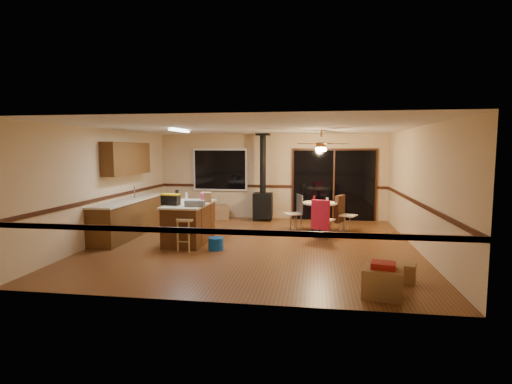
% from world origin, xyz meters
% --- Properties ---
extents(floor, '(7.00, 7.00, 0.00)m').
position_xyz_m(floor, '(0.00, 0.00, 0.00)').
color(floor, brown).
rests_on(floor, ground).
extents(ceiling, '(7.00, 7.00, 0.00)m').
position_xyz_m(ceiling, '(0.00, 0.00, 2.60)').
color(ceiling, silver).
rests_on(ceiling, ground).
extents(wall_back, '(7.00, 0.00, 7.00)m').
position_xyz_m(wall_back, '(0.00, 3.50, 1.30)').
color(wall_back, tan).
rests_on(wall_back, ground).
extents(wall_front, '(7.00, 0.00, 7.00)m').
position_xyz_m(wall_front, '(0.00, -3.50, 1.30)').
color(wall_front, tan).
rests_on(wall_front, ground).
extents(wall_left, '(0.00, 7.00, 7.00)m').
position_xyz_m(wall_left, '(-3.50, 0.00, 1.30)').
color(wall_left, tan).
rests_on(wall_left, ground).
extents(wall_right, '(0.00, 7.00, 7.00)m').
position_xyz_m(wall_right, '(3.50, 0.00, 1.30)').
color(wall_right, tan).
rests_on(wall_right, ground).
extents(chair_rail, '(7.00, 7.00, 0.08)m').
position_xyz_m(chair_rail, '(0.00, 0.00, 1.00)').
color(chair_rail, '#36190D').
rests_on(chair_rail, ground).
extents(window, '(1.72, 0.10, 1.32)m').
position_xyz_m(window, '(-1.60, 3.45, 1.50)').
color(window, black).
rests_on(window, ground).
extents(sliding_door, '(2.52, 0.10, 2.10)m').
position_xyz_m(sliding_door, '(1.90, 3.45, 1.05)').
color(sliding_door, black).
rests_on(sliding_door, ground).
extents(lower_cabinets, '(0.60, 3.00, 0.86)m').
position_xyz_m(lower_cabinets, '(-3.20, 0.50, 0.43)').
color(lower_cabinets, '#543215').
rests_on(lower_cabinets, ground).
extents(countertop, '(0.64, 3.04, 0.04)m').
position_xyz_m(countertop, '(-3.20, 0.50, 0.88)').
color(countertop, beige).
rests_on(countertop, lower_cabinets).
extents(upper_cabinets, '(0.35, 2.00, 0.80)m').
position_xyz_m(upper_cabinets, '(-3.33, 0.70, 1.90)').
color(upper_cabinets, '#543215').
rests_on(upper_cabinets, ground).
extents(kitchen_island, '(0.88, 1.68, 0.90)m').
position_xyz_m(kitchen_island, '(-1.50, 0.00, 0.45)').
color(kitchen_island, '#4B2912').
rests_on(kitchen_island, ground).
extents(wood_stove, '(0.55, 0.50, 2.52)m').
position_xyz_m(wood_stove, '(-0.20, 3.05, 0.73)').
color(wood_stove, black).
rests_on(wood_stove, ground).
extents(ceiling_fan, '(0.24, 0.24, 0.55)m').
position_xyz_m(ceiling_fan, '(1.48, 1.53, 2.21)').
color(ceiling_fan, brown).
rests_on(ceiling_fan, ceiling).
extents(fluorescent_strip, '(0.10, 1.20, 0.04)m').
position_xyz_m(fluorescent_strip, '(-1.80, 0.30, 2.56)').
color(fluorescent_strip, white).
rests_on(fluorescent_strip, ceiling).
extents(toolbox_grey, '(0.43, 0.27, 0.13)m').
position_xyz_m(toolbox_grey, '(-1.22, -0.47, 0.96)').
color(toolbox_grey, slate).
rests_on(toolbox_grey, kitchen_island).
extents(toolbox_black, '(0.41, 0.25, 0.21)m').
position_xyz_m(toolbox_black, '(-1.82, -0.32, 1.01)').
color(toolbox_black, black).
rests_on(toolbox_black, kitchen_island).
extents(toolbox_yellow_lid, '(0.43, 0.26, 0.03)m').
position_xyz_m(toolbox_yellow_lid, '(-1.82, -0.32, 1.13)').
color(toolbox_yellow_lid, gold).
rests_on(toolbox_yellow_lid, toolbox_black).
extents(box_on_island, '(0.30, 0.37, 0.22)m').
position_xyz_m(box_on_island, '(-1.20, 0.34, 1.01)').
color(box_on_island, brown).
rests_on(box_on_island, kitchen_island).
extents(bottle_dark, '(0.10, 0.10, 0.29)m').
position_xyz_m(bottle_dark, '(-1.82, 0.10, 1.05)').
color(bottle_dark, black).
rests_on(bottle_dark, kitchen_island).
extents(bottle_pink, '(0.09, 0.09, 0.24)m').
position_xyz_m(bottle_pink, '(-1.18, -0.07, 1.02)').
color(bottle_pink, '#D84C8C').
rests_on(bottle_pink, kitchen_island).
extents(bottle_white, '(0.08, 0.08, 0.18)m').
position_xyz_m(bottle_white, '(-1.74, 0.52, 0.99)').
color(bottle_white, white).
rests_on(bottle_white, kitchen_island).
extents(bar_stool, '(0.47, 0.47, 0.68)m').
position_xyz_m(bar_stool, '(-1.34, -0.81, 0.34)').
color(bar_stool, tan).
rests_on(bar_stool, floor).
extents(blue_bucket, '(0.41, 0.41, 0.27)m').
position_xyz_m(blue_bucket, '(-0.72, -0.64, 0.13)').
color(blue_bucket, '#0C4BAA').
rests_on(blue_bucket, floor).
extents(dining_table, '(0.88, 0.88, 0.78)m').
position_xyz_m(dining_table, '(1.48, 1.53, 0.53)').
color(dining_table, black).
rests_on(dining_table, ground).
extents(glass_red, '(0.08, 0.08, 0.16)m').
position_xyz_m(glass_red, '(1.33, 1.63, 0.86)').
color(glass_red, '#590C14').
rests_on(glass_red, dining_table).
extents(glass_cream, '(0.06, 0.06, 0.13)m').
position_xyz_m(glass_cream, '(1.66, 1.48, 0.85)').
color(glass_cream, beige).
rests_on(glass_cream, dining_table).
extents(chair_left, '(0.53, 0.52, 0.51)m').
position_xyz_m(chair_left, '(0.87, 1.67, 0.59)').
color(chair_left, '#BCAC8C').
rests_on(chair_left, ground).
extents(chair_near, '(0.59, 0.60, 0.70)m').
position_xyz_m(chair_near, '(1.49, 0.66, 0.60)').
color(chair_near, '#BCAC8C').
rests_on(chair_near, ground).
extents(chair_right, '(0.60, 0.58, 0.70)m').
position_xyz_m(chair_right, '(2.01, 1.66, 0.60)').
color(chair_right, '#BCAC8C').
rests_on(chair_right, ground).
extents(box_under_window, '(0.66, 0.61, 0.42)m').
position_xyz_m(box_under_window, '(-1.56, 3.10, 0.21)').
color(box_under_window, brown).
rests_on(box_under_window, floor).
extents(box_corner_a, '(0.64, 0.57, 0.42)m').
position_xyz_m(box_corner_a, '(2.33, -2.94, 0.21)').
color(box_corner_a, brown).
rests_on(box_corner_a, floor).
extents(box_corner_b, '(0.45, 0.41, 0.30)m').
position_xyz_m(box_corner_b, '(2.77, -2.19, 0.15)').
color(box_corner_b, brown).
rests_on(box_corner_b, floor).
extents(box_small_red, '(0.38, 0.34, 0.09)m').
position_xyz_m(box_small_red, '(2.33, -2.94, 0.47)').
color(box_small_red, maroon).
rests_on(box_small_red, box_corner_a).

